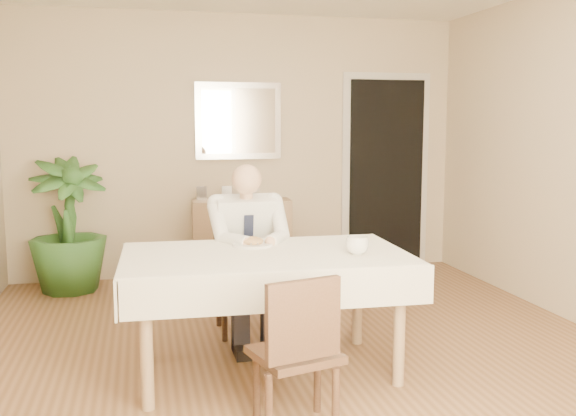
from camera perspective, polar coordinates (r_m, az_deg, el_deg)
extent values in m
plane|color=brown|center=(4.32, 1.07, -13.21)|extent=(5.00, 5.00, 0.00)
cube|color=#C9B18E|center=(6.50, -4.27, 5.51)|extent=(4.50, 0.02, 2.60)
cube|color=#C9B18E|center=(1.74, 21.54, -0.68)|extent=(4.50, 0.02, 2.60)
cube|color=beige|center=(1.74, 21.40, 4.30)|extent=(1.34, 0.02, 1.44)
cube|color=white|center=(1.76, 21.04, 4.35)|extent=(1.18, 0.02, 1.28)
cube|color=beige|center=(6.90, 8.63, 3.08)|extent=(0.96, 0.03, 2.10)
cube|color=black|center=(6.87, 8.72, 3.06)|extent=(0.80, 0.05, 1.95)
cube|color=silver|center=(6.46, -4.43, 7.72)|extent=(0.86, 0.03, 0.76)
cube|color=white|center=(6.44, -4.41, 7.72)|extent=(0.74, 0.02, 0.64)
cube|color=#8F6B4C|center=(3.89, -2.01, -4.47)|extent=(1.63, 0.95, 0.04)
cube|color=#EEE6C8|center=(3.89, -2.01, -4.10)|extent=(1.73, 1.05, 0.01)
cube|color=#EEE6C8|center=(3.44, -0.40, -7.48)|extent=(1.70, 0.07, 0.22)
cube|color=#EEE6C8|center=(4.39, -3.24, -4.16)|extent=(1.70, 0.07, 0.22)
cube|color=#EEE6C8|center=(3.85, -14.60, -6.09)|extent=(0.04, 1.00, 0.22)
cube|color=#EEE6C8|center=(4.15, 9.64, -4.94)|extent=(0.04, 1.00, 0.22)
cylinder|color=#8F6B4C|center=(3.57, -12.48, -11.95)|extent=(0.07, 0.07, 0.70)
cylinder|color=#8F6B4C|center=(3.85, 9.86, -10.43)|extent=(0.07, 0.07, 0.70)
cylinder|color=#8F6B4C|center=(4.28, -12.58, -8.66)|extent=(0.07, 0.07, 0.70)
cylinder|color=#8F6B4C|center=(4.51, 6.20, -7.66)|extent=(0.07, 0.07, 0.70)
cube|color=#3E271A|center=(4.73, -3.84, -6.07)|extent=(0.42, 0.42, 0.04)
cube|color=#3E271A|center=(4.86, -4.21, -2.76)|extent=(0.41, 0.05, 0.41)
cylinder|color=#3E271A|center=(4.60, -5.65, -9.33)|extent=(0.04, 0.04, 0.40)
cylinder|color=#3E271A|center=(4.65, -1.31, -9.09)|extent=(0.04, 0.04, 0.40)
cylinder|color=#3E271A|center=(4.93, -6.18, -8.16)|extent=(0.04, 0.04, 0.40)
cylinder|color=#3E271A|center=(4.98, -2.13, -7.95)|extent=(0.04, 0.04, 0.40)
cube|color=#3E271A|center=(3.27, 0.60, -12.89)|extent=(0.47, 0.47, 0.04)
cube|color=#3E271A|center=(3.03, 1.38, -9.93)|extent=(0.38, 0.14, 0.38)
cylinder|color=#3E271A|center=(3.17, -1.72, -17.62)|extent=(0.04, 0.04, 0.37)
cylinder|color=#3E271A|center=(3.24, 4.26, -17.03)|extent=(0.04, 0.04, 0.37)
cylinder|color=#3E271A|center=(3.46, -2.82, -15.35)|extent=(0.04, 0.04, 0.37)
cylinder|color=#3E271A|center=(3.53, 2.63, -14.88)|extent=(0.04, 0.04, 0.37)
cube|color=white|center=(4.62, -3.80, -2.18)|extent=(0.42, 0.31, 0.55)
cube|color=black|center=(4.51, -3.54, -2.82)|extent=(0.06, 0.08, 0.36)
cylinder|color=tan|center=(4.54, -3.74, 1.27)|extent=(0.09, 0.09, 0.08)
sphere|color=tan|center=(4.50, -3.70, 2.56)|extent=(0.21, 0.21, 0.21)
cube|color=black|center=(4.46, -4.63, -5.63)|extent=(0.13, 0.42, 0.13)
cube|color=black|center=(4.49, -2.10, -5.51)|extent=(0.13, 0.42, 0.13)
cube|color=black|center=(4.37, -4.24, -9.87)|extent=(0.11, 0.12, 0.45)
cube|color=black|center=(4.40, -1.63, -9.72)|extent=(0.11, 0.12, 0.45)
cube|color=black|center=(4.37, -4.10, -12.48)|extent=(0.11, 0.26, 0.07)
cube|color=black|center=(4.40, -1.47, -12.30)|extent=(0.11, 0.26, 0.07)
cylinder|color=white|center=(4.11, -3.17, -3.26)|extent=(0.26, 0.26, 0.02)
ellipsoid|color=olive|center=(4.11, -3.17, -2.96)|extent=(0.14, 0.14, 0.06)
cylinder|color=silver|center=(4.05, -2.47, -3.15)|extent=(0.01, 0.13, 0.01)
cylinder|color=silver|center=(4.04, -3.58, -3.20)|extent=(0.01, 0.13, 0.01)
imported|color=white|center=(3.86, 6.18, -3.33)|extent=(0.14, 0.14, 0.11)
cube|color=#8F6B4C|center=(6.41, -4.12, -2.72)|extent=(0.99, 0.39, 0.77)
cube|color=silver|center=(6.36, -7.70, 1.31)|extent=(0.10, 0.02, 0.14)
cube|color=silver|center=(6.35, -5.46, 1.33)|extent=(0.10, 0.02, 0.14)
cube|color=silver|center=(6.38, -3.05, 1.38)|extent=(0.10, 0.02, 0.14)
imported|color=#2A5821|center=(6.14, -18.98, -1.44)|extent=(0.88, 0.88, 1.22)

